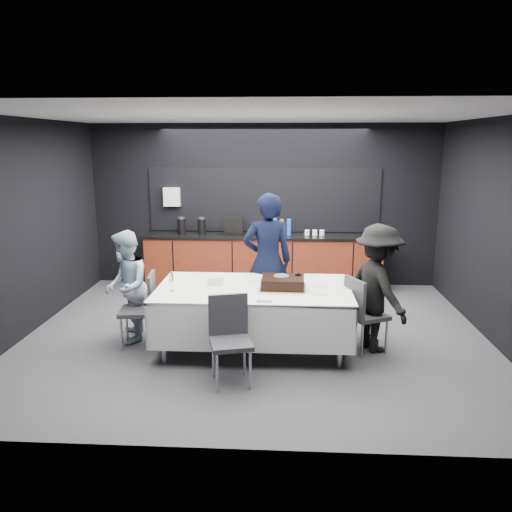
{
  "coord_description": "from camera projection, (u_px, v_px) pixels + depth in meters",
  "views": [
    {
      "loc": [
        0.35,
        -6.16,
        2.5
      ],
      "look_at": [
        0.0,
        0.1,
        1.05
      ],
      "focal_mm": 35.0,
      "sensor_mm": 36.0,
      "label": 1
    }
  ],
  "objects": [
    {
      "name": "loose_plate_right_b",
      "position": [
        319.0,
        293.0,
        5.78
      ],
      "size": [
        0.21,
        0.21,
        0.01
      ],
      "primitive_type": "cylinder",
      "color": "white",
      "rests_on": "party_table"
    },
    {
      "name": "plate_stack",
      "position": [
        216.0,
        280.0,
        6.12
      ],
      "size": [
        0.2,
        0.2,
        0.1
      ],
      "primitive_type": "cylinder",
      "color": "white",
      "rests_on": "party_table"
    },
    {
      "name": "person_left",
      "position": [
        126.0,
        287.0,
        6.27
      ],
      "size": [
        0.69,
        0.8,
        1.42
      ],
      "primitive_type": "imported",
      "rotation": [
        0.0,
        0.0,
        -1.32
      ],
      "color": "#9EB6C7",
      "rests_on": "ground"
    },
    {
      "name": "person_right",
      "position": [
        378.0,
        288.0,
        5.97
      ],
      "size": [
        0.94,
        1.15,
        1.55
      ],
      "primitive_type": "imported",
      "rotation": [
        0.0,
        0.0,
        2.0
      ],
      "color": "black",
      "rests_on": "ground"
    },
    {
      "name": "person_center",
      "position": [
        267.0,
        261.0,
        6.7
      ],
      "size": [
        0.75,
        0.57,
        1.84
      ],
      "primitive_type": "imported",
      "rotation": [
        0.0,
        0.0,
        3.34
      ],
      "color": "black",
      "rests_on": "ground"
    },
    {
      "name": "chair_near",
      "position": [
        230.0,
        333.0,
        5.23
      ],
      "size": [
        0.51,
        0.51,
        0.92
      ],
      "color": "#313136",
      "rests_on": "ground"
    },
    {
      "name": "room_shell",
      "position": [
        256.0,
        194.0,
        6.16
      ],
      "size": [
        6.04,
        5.04,
        2.82
      ],
      "color": "white",
      "rests_on": "ground"
    },
    {
      "name": "loose_plate_far",
      "position": [
        253.0,
        279.0,
        6.36
      ],
      "size": [
        0.19,
        0.19,
        0.01
      ],
      "primitive_type": "cylinder",
      "color": "white",
      "rests_on": "party_table"
    },
    {
      "name": "loose_plate_near",
      "position": [
        219.0,
        298.0,
        5.59
      ],
      "size": [
        0.18,
        0.18,
        0.01
      ],
      "primitive_type": "cylinder",
      "color": "white",
      "rests_on": "party_table"
    },
    {
      "name": "loose_plate_right_a",
      "position": [
        320.0,
        284.0,
        6.11
      ],
      "size": [
        0.21,
        0.21,
        0.01
      ],
      "primitive_type": "cylinder",
      "color": "white",
      "rests_on": "party_table"
    },
    {
      "name": "ground",
      "position": [
        256.0,
        335.0,
        6.57
      ],
      "size": [
        6.0,
        6.0,
        0.0
      ],
      "primitive_type": "plane",
      "color": "#45454A",
      "rests_on": "ground"
    },
    {
      "name": "chair_right",
      "position": [
        362.0,
        309.0,
        5.96
      ],
      "size": [
        0.56,
        0.56,
        0.92
      ],
      "color": "#313136",
      "rests_on": "ground"
    },
    {
      "name": "party_table",
      "position": [
        254.0,
        298.0,
        6.04
      ],
      "size": [
        2.32,
        1.32,
        0.78
      ],
      "color": "#99999E",
      "rests_on": "ground"
    },
    {
      "name": "cake_assembly",
      "position": [
        283.0,
        283.0,
        5.96
      ],
      "size": [
        0.56,
        0.46,
        0.17
      ],
      "color": "gold",
      "rests_on": "party_table"
    },
    {
      "name": "chair_left",
      "position": [
        143.0,
        304.0,
        6.14
      ],
      "size": [
        0.47,
        0.47,
        0.92
      ],
      "color": "#313136",
      "rests_on": "ground"
    },
    {
      "name": "fork_pile",
      "position": [
        265.0,
        300.0,
        5.48
      ],
      "size": [
        0.17,
        0.11,
        0.03
      ],
      "primitive_type": "cube",
      "rotation": [
        0.0,
        0.0,
        -0.05
      ],
      "color": "white",
      "rests_on": "party_table"
    },
    {
      "name": "kitchenette",
      "position": [
        262.0,
        257.0,
        8.61
      ],
      "size": [
        4.1,
        0.64,
        2.05
      ],
      "color": "#5B1D0E",
      "rests_on": "ground"
    },
    {
      "name": "champagne_flute",
      "position": [
        171.0,
        278.0,
        5.82
      ],
      "size": [
        0.06,
        0.06,
        0.22
      ],
      "color": "white",
      "rests_on": "party_table"
    }
  ]
}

